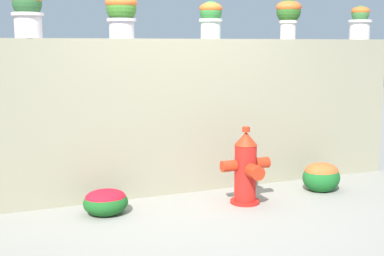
% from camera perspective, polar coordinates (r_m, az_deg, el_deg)
% --- Properties ---
extents(ground_plane, '(24.00, 24.00, 0.00)m').
position_cam_1_polar(ground_plane, '(4.77, 1.99, -10.22)').
color(ground_plane, gray).
extents(stone_wall, '(5.50, 0.30, 1.65)m').
position_cam_1_polar(stone_wall, '(5.52, -2.34, 1.30)').
color(stone_wall, gray).
rests_on(stone_wall, ground).
extents(potted_plant_1, '(0.30, 0.30, 0.46)m').
position_cam_1_polar(potted_plant_1, '(5.14, -17.87, 12.49)').
color(potted_plant_1, silver).
rests_on(potted_plant_1, stone_wall).
extents(potted_plant_2, '(0.32, 0.32, 0.45)m').
position_cam_1_polar(potted_plant_2, '(5.30, -7.88, 12.74)').
color(potted_plant_2, silver).
rests_on(potted_plant_2, stone_wall).
extents(potted_plant_3, '(0.25, 0.25, 0.40)m').
position_cam_1_polar(potted_plant_3, '(5.61, 2.10, 12.28)').
color(potted_plant_3, silver).
rests_on(potted_plant_3, stone_wall).
extents(potted_plant_4, '(0.29, 0.29, 0.45)m').
position_cam_1_polar(potted_plant_4, '(6.13, 10.71, 12.43)').
color(potted_plant_4, silver).
rests_on(potted_plant_4, stone_wall).
extents(potted_plant_5, '(0.29, 0.29, 0.41)m').
position_cam_1_polar(potted_plant_5, '(6.70, 18.21, 11.23)').
color(potted_plant_5, silver).
rests_on(potted_plant_5, stone_wall).
extents(fire_hydrant, '(0.52, 0.43, 0.78)m').
position_cam_1_polar(fire_hydrant, '(5.18, 6.04, -4.56)').
color(fire_hydrant, red).
rests_on(fire_hydrant, ground).
extents(flower_bush_left, '(0.42, 0.38, 0.33)m').
position_cam_1_polar(flower_bush_left, '(5.81, 14.21, -5.16)').
color(flower_bush_left, '#1A6125').
rests_on(flower_bush_left, ground).
extents(flower_bush_right, '(0.43, 0.38, 0.25)m').
position_cam_1_polar(flower_bush_right, '(4.96, -9.60, -8.01)').
color(flower_bush_right, '#19581F').
rests_on(flower_bush_right, ground).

